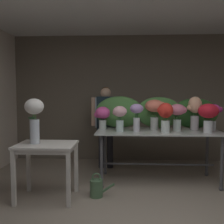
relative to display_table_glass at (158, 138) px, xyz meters
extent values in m
plane|color=gray|center=(-0.27, -0.21, -0.72)|extent=(7.29, 7.29, 0.00)
cube|color=#706656|center=(-0.27, 1.45, 0.62)|extent=(5.47, 0.12, 2.68)
cube|color=silver|center=(-0.27, -0.21, 2.02)|extent=(5.59, 3.43, 0.12)
cube|color=beige|center=(0.00, 0.00, 0.12)|extent=(2.00, 0.91, 0.02)
cylinder|color=#4C4C51|center=(-0.90, -0.35, -0.31)|extent=(0.05, 0.05, 0.83)
sphere|color=#4C4C51|center=(-0.90, -0.35, -0.69)|extent=(0.07, 0.07, 0.07)
cylinder|color=#4C4C51|center=(0.90, -0.35, -0.31)|extent=(0.05, 0.05, 0.83)
sphere|color=#4C4C51|center=(0.90, -0.35, -0.69)|extent=(0.07, 0.07, 0.07)
cylinder|color=#4C4C51|center=(-0.90, 0.35, -0.31)|extent=(0.05, 0.05, 0.83)
sphere|color=#4C4C51|center=(-0.90, 0.35, -0.69)|extent=(0.07, 0.07, 0.07)
cylinder|color=#4C4C51|center=(0.90, 0.35, -0.31)|extent=(0.05, 0.05, 0.83)
sphere|color=#4C4C51|center=(0.90, 0.35, -0.69)|extent=(0.07, 0.07, 0.07)
cylinder|color=#4C4C51|center=(0.00, 0.00, -0.43)|extent=(1.80, 0.03, 0.03)
cube|color=silver|center=(-1.62, -0.77, 0.03)|extent=(0.80, 0.60, 0.03)
cube|color=silver|center=(-1.62, -0.77, -0.01)|extent=(0.74, 0.54, 0.06)
cube|color=silver|center=(-1.97, -1.03, -0.35)|extent=(0.05, 0.05, 0.74)
cube|color=silver|center=(-1.26, -1.03, -0.35)|extent=(0.05, 0.05, 0.74)
cube|color=silver|center=(-1.97, -0.51, -0.35)|extent=(0.05, 0.05, 0.74)
cube|color=silver|center=(-1.26, -0.51, -0.35)|extent=(0.05, 0.05, 0.74)
cylinder|color=#232328|center=(-1.00, 0.76, -0.32)|extent=(0.12, 0.12, 0.80)
cylinder|color=#232328|center=(-0.84, 0.76, -0.32)|extent=(0.12, 0.12, 0.80)
cube|color=#B2BCC6|center=(-0.92, 0.76, 0.36)|extent=(0.39, 0.22, 0.58)
cube|color=#192833|center=(-0.92, 0.65, 0.32)|extent=(0.33, 0.02, 0.70)
cylinder|color=#D8AD8E|center=(-1.16, 0.76, 0.38)|extent=(0.09, 0.09, 0.55)
cylinder|color=#D8AD8E|center=(-0.68, 0.76, 0.38)|extent=(0.09, 0.09, 0.55)
sphere|color=#D8AD8E|center=(-0.92, 0.76, 0.74)|extent=(0.20, 0.20, 0.20)
ellipsoid|color=brown|center=(-0.92, 0.78, 0.81)|extent=(0.15, 0.15, 0.09)
ellipsoid|color=#477F3D|center=(-0.64, 0.33, 0.40)|extent=(0.84, 0.24, 0.55)
ellipsoid|color=#477F3D|center=(0.05, 0.33, 0.40)|extent=(0.80, 0.21, 0.54)
ellipsoid|color=#2D6028|center=(0.67, 0.33, 0.39)|extent=(0.80, 0.26, 0.52)
cylinder|color=silver|center=(0.88, 0.05, 0.20)|extent=(0.10, 0.10, 0.16)
cylinder|color=#9EBCB2|center=(0.88, 0.05, 0.16)|extent=(0.09, 0.09, 0.07)
cylinder|color=#387033|center=(0.90, 0.05, 0.28)|extent=(0.01, 0.01, 0.28)
cylinder|color=#387033|center=(0.88, 0.07, 0.28)|extent=(0.01, 0.01, 0.28)
cylinder|color=#387033|center=(0.87, 0.03, 0.28)|extent=(0.01, 0.01, 0.28)
ellipsoid|color=#D1338E|center=(0.88, 0.05, 0.47)|extent=(0.23, 0.23, 0.17)
sphere|color=#D1338E|center=(0.82, 0.07, 0.49)|extent=(0.09, 0.09, 0.09)
sphere|color=#D1338E|center=(0.98, 0.04, 0.47)|extent=(0.09, 0.09, 0.09)
cylinder|color=silver|center=(0.08, -0.21, 0.22)|extent=(0.13, 0.13, 0.19)
cylinder|color=#9EBCB2|center=(0.08, -0.21, 0.17)|extent=(0.12, 0.12, 0.08)
cylinder|color=#2D6028|center=(0.10, -0.20, 0.27)|extent=(0.01, 0.01, 0.26)
cylinder|color=#2D6028|center=(0.07, -0.19, 0.27)|extent=(0.01, 0.01, 0.26)
cylinder|color=#2D6028|center=(0.07, -0.24, 0.27)|extent=(0.01, 0.01, 0.26)
ellipsoid|color=red|center=(0.08, -0.21, 0.47)|extent=(0.23, 0.23, 0.23)
sphere|color=red|center=(0.01, -0.21, 0.47)|extent=(0.12, 0.12, 0.12)
ellipsoid|color=#2D6028|center=(0.07, -0.17, 0.33)|extent=(0.09, 0.10, 0.03)
cylinder|color=silver|center=(-0.63, -0.13, 0.22)|extent=(0.12, 0.12, 0.18)
cylinder|color=#9EBCB2|center=(-0.63, -0.13, 0.17)|extent=(0.11, 0.11, 0.08)
cylinder|color=#28562D|center=(-0.61, -0.13, 0.27)|extent=(0.01, 0.01, 0.26)
cylinder|color=#28562D|center=(-0.63, -0.10, 0.27)|extent=(0.01, 0.01, 0.26)
cylinder|color=#28562D|center=(-0.65, -0.13, 0.27)|extent=(0.01, 0.01, 0.26)
cylinder|color=#28562D|center=(-0.63, -0.16, 0.27)|extent=(0.01, 0.01, 0.26)
ellipsoid|color=#EFB2BC|center=(-0.63, -0.13, 0.45)|extent=(0.22, 0.22, 0.17)
sphere|color=#EFB2BC|center=(-0.69, -0.12, 0.43)|extent=(0.10, 0.10, 0.10)
sphere|color=#EFB2BC|center=(-0.55, -0.14, 0.46)|extent=(0.07, 0.07, 0.07)
cylinder|color=silver|center=(0.30, 0.01, 0.22)|extent=(0.13, 0.13, 0.18)
cylinder|color=#9EBCB2|center=(0.30, 0.01, 0.17)|extent=(0.12, 0.12, 0.08)
cylinder|color=#28562D|center=(0.33, 0.01, 0.28)|extent=(0.01, 0.01, 0.28)
cylinder|color=#28562D|center=(0.31, 0.04, 0.28)|extent=(0.01, 0.01, 0.28)
cylinder|color=#28562D|center=(0.27, 0.02, 0.28)|extent=(0.01, 0.01, 0.28)
cylinder|color=#28562D|center=(0.30, -0.01, 0.28)|extent=(0.01, 0.01, 0.28)
ellipsoid|color=pink|center=(0.30, 0.01, 0.47)|extent=(0.26, 0.26, 0.18)
sphere|color=pink|center=(0.20, 0.03, 0.44)|extent=(0.08, 0.08, 0.08)
sphere|color=pink|center=(0.39, -0.01, 0.46)|extent=(0.11, 0.11, 0.11)
ellipsoid|color=#2D6028|center=(0.29, 0.02, 0.33)|extent=(0.05, 0.10, 0.03)
cylinder|color=silver|center=(-0.05, 0.12, 0.23)|extent=(0.13, 0.13, 0.21)
cylinder|color=#9EBCB2|center=(-0.05, 0.12, 0.17)|extent=(0.12, 0.12, 0.09)
cylinder|color=#2D6028|center=(-0.04, 0.13, 0.30)|extent=(0.01, 0.01, 0.32)
cylinder|color=#2D6028|center=(-0.05, 0.16, 0.30)|extent=(0.01, 0.01, 0.32)
cylinder|color=#2D6028|center=(-0.09, 0.12, 0.30)|extent=(0.01, 0.01, 0.32)
cylinder|color=#2D6028|center=(-0.06, 0.10, 0.30)|extent=(0.01, 0.01, 0.32)
ellipsoid|color=#EF7A60|center=(-0.05, 0.12, 0.52)|extent=(0.32, 0.32, 0.21)
sphere|color=#EF7A60|center=(0.08, 0.11, 0.55)|extent=(0.09, 0.09, 0.09)
ellipsoid|color=#477F3D|center=(-0.07, 0.12, 0.35)|extent=(0.11, 0.07, 0.03)
cylinder|color=silver|center=(-0.36, -0.08, 0.23)|extent=(0.10, 0.10, 0.22)
cylinder|color=#9EBCB2|center=(-0.36, -0.08, 0.17)|extent=(0.10, 0.10, 0.09)
cylinder|color=#28562D|center=(-0.35, -0.09, 0.29)|extent=(0.01, 0.01, 0.31)
cylinder|color=#28562D|center=(-0.37, -0.07, 0.29)|extent=(0.01, 0.01, 0.31)
cylinder|color=#28562D|center=(-0.37, -0.10, 0.29)|extent=(0.01, 0.01, 0.31)
ellipsoid|color=#B28ED1|center=(-0.36, -0.08, 0.49)|extent=(0.21, 0.21, 0.15)
cylinder|color=silver|center=(-0.92, 0.10, 0.21)|extent=(0.13, 0.13, 0.16)
cylinder|color=#9EBCB2|center=(-0.92, 0.10, 0.16)|extent=(0.12, 0.12, 0.07)
cylinder|color=#28562D|center=(-0.90, 0.10, 0.24)|extent=(0.01, 0.01, 0.21)
cylinder|color=#28562D|center=(-0.93, 0.11, 0.24)|extent=(0.01, 0.01, 0.21)
cylinder|color=#28562D|center=(-0.93, 0.07, 0.24)|extent=(0.01, 0.01, 0.21)
ellipsoid|color=#E54C9E|center=(-0.92, 0.10, 0.41)|extent=(0.25, 0.25, 0.20)
sphere|color=#E54C9E|center=(-1.01, 0.08, 0.37)|extent=(0.10, 0.10, 0.10)
sphere|color=#E54C9E|center=(-0.85, 0.08, 0.38)|extent=(0.11, 0.11, 0.11)
ellipsoid|color=#387033|center=(-0.93, 0.12, 0.30)|extent=(0.11, 0.07, 0.03)
cylinder|color=silver|center=(0.73, -0.19, 0.22)|extent=(0.13, 0.13, 0.19)
cylinder|color=#9EBCB2|center=(0.73, -0.19, 0.17)|extent=(0.12, 0.12, 0.08)
cylinder|color=#2D6028|center=(0.76, -0.19, 0.27)|extent=(0.01, 0.01, 0.26)
cylinder|color=#2D6028|center=(0.72, -0.16, 0.27)|extent=(0.01, 0.01, 0.26)
cylinder|color=#2D6028|center=(0.72, -0.21, 0.27)|extent=(0.01, 0.01, 0.26)
ellipsoid|color=red|center=(0.73, -0.19, 0.46)|extent=(0.31, 0.31, 0.22)
sphere|color=red|center=(0.82, -0.19, 0.45)|extent=(0.07, 0.07, 0.07)
ellipsoid|color=#2D6028|center=(0.71, -0.17, 0.33)|extent=(0.10, 0.10, 0.03)
cylinder|color=silver|center=(0.61, 0.14, 0.24)|extent=(0.14, 0.14, 0.23)
cylinder|color=#9EBCB2|center=(0.61, 0.14, 0.18)|extent=(0.13, 0.13, 0.10)
cylinder|color=#387033|center=(0.64, 0.14, 0.30)|extent=(0.01, 0.01, 0.32)
cylinder|color=#387033|center=(0.60, 0.16, 0.30)|extent=(0.01, 0.01, 0.32)
cylinder|color=#387033|center=(0.59, 0.12, 0.30)|extent=(0.01, 0.01, 0.32)
ellipsoid|color=#F4B78E|center=(0.61, 0.14, 0.54)|extent=(0.22, 0.22, 0.27)
sphere|color=#F4B78E|center=(0.51, 0.11, 0.49)|extent=(0.08, 0.08, 0.08)
sphere|color=#F4B78E|center=(0.68, 0.14, 0.58)|extent=(0.08, 0.08, 0.08)
cylinder|color=silver|center=(-1.77, -0.77, 0.21)|extent=(0.13, 0.13, 0.33)
cylinder|color=#9EBCB2|center=(-1.77, -0.77, 0.12)|extent=(0.12, 0.12, 0.14)
cylinder|color=#477F3D|center=(-1.76, -0.77, 0.27)|extent=(0.01, 0.01, 0.43)
cylinder|color=#477F3D|center=(-1.80, -0.74, 0.27)|extent=(0.01, 0.01, 0.43)
cylinder|color=#477F3D|center=(-1.79, -0.78, 0.27)|extent=(0.01, 0.01, 0.43)
ellipsoid|color=white|center=(-1.77, -0.77, 0.56)|extent=(0.26, 0.26, 0.22)
ellipsoid|color=#28562D|center=(-1.81, -0.79, 0.40)|extent=(0.10, 0.04, 0.03)
cylinder|color=#4C704C|center=(-0.94, -0.67, -0.60)|extent=(0.18, 0.18, 0.24)
cylinder|color=#4C704C|center=(-0.77, -0.67, -0.59)|extent=(0.18, 0.04, 0.14)
torus|color=#4C704C|center=(-0.94, -0.67, -0.44)|extent=(0.13, 0.02, 0.13)
camera|label=1|loc=(-0.54, -4.21, 0.74)|focal=41.50mm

